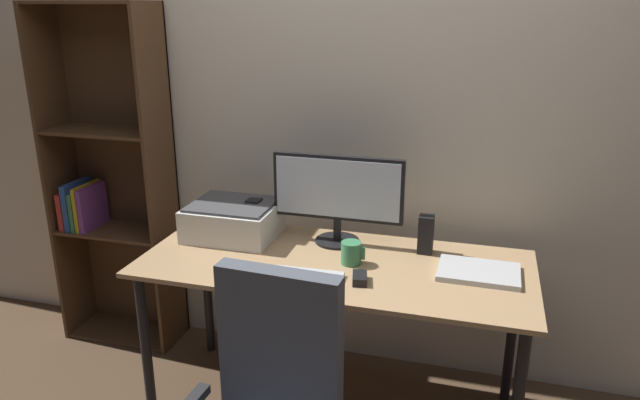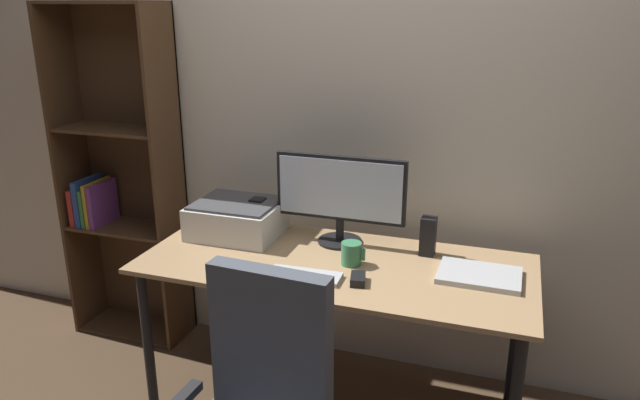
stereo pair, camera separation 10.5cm
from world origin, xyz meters
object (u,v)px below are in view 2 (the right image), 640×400
Objects in this scene: mouse at (358,279)px; printer at (237,218)px; coffee_mug at (351,254)px; speaker_left at (258,216)px; desk at (335,279)px; monitor at (340,193)px; speaker_right at (428,236)px; bookshelf at (121,181)px; laptop at (479,275)px; keyboard at (305,276)px.

printer is at bearing 143.07° from mouse.
speaker_left reaches higher than coffee_mug.
desk is 2.77× the size of monitor.
speaker_right is at bearing -1.14° from monitor.
mouse is (0.19, -0.37, -0.22)m from monitor.
mouse is 0.95× the size of coffee_mug.
bookshelf is at bearing 174.99° from speaker_right.
mouse is at bearing -155.21° from laptop.
keyboard is at bearing -137.68° from speaker_right.
printer is at bearing -176.75° from speaker_right.
monitor is at bearing 165.56° from laptop.
speaker_right is 0.10× the size of bookshelf.
keyboard is at bearing -160.47° from laptop.
coffee_mug is at bearing 50.04° from keyboard.
coffee_mug is at bearing -1.65° from desk.
bookshelf reaches higher than speaker_left.
speaker_right is at bearing 145.41° from laptop.
speaker_right is 1.67m from bookshelf.
speaker_left is 0.88m from bookshelf.
bookshelf reaches higher than desk.
monitor is at bearing -6.22° from bookshelf.
coffee_mug is 0.62m from printer.
speaker_left is (-0.40, -0.01, -0.15)m from monitor.
laptop reaches higher than desk.
bookshelf reaches higher than speaker_right.
desk is at bearing -16.25° from printer.
bookshelf is (-1.31, 0.35, 0.21)m from desk.
printer is (-0.60, 0.16, 0.03)m from coffee_mug.
monitor is at bearing 118.24° from coffee_mug.
laptop is 1.88× the size of speaker_right.
speaker_left is (-0.51, 0.21, 0.04)m from coffee_mug.
coffee_mug is at bearing -21.85° from speaker_left.
coffee_mug is 0.59× the size of speaker_right.
speaker_right reaches higher than desk.
bookshelf is (-1.66, 0.15, 0.05)m from speaker_right.
speaker_left is at bearing -9.54° from bookshelf.
speaker_left reaches higher than mouse.
monitor reaches higher than speaker_right.
desk is 17.05× the size of mouse.
mouse is 0.24× the size of printer.
mouse is 0.30× the size of laptop.
keyboard is at bearing -93.73° from monitor.
bookshelf is at bearing 173.78° from monitor.
keyboard is 3.02× the size of mouse.
speaker_left is 0.10m from printer.
desk is at bearing 119.94° from mouse.
bookshelf is at bearing 165.72° from coffee_mug.
speaker_left is at bearing 30.47° from printer.
laptop is at bearing 16.51° from keyboard.
laptop is at bearing 3.69° from desk.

